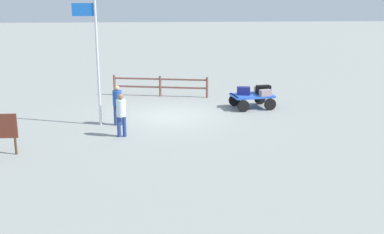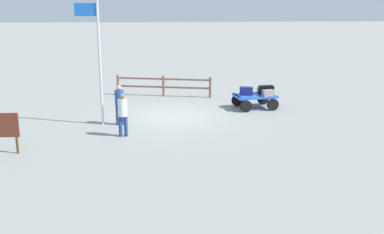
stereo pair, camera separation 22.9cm
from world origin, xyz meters
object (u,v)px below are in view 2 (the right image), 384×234
(luggage_cart, at_px, (254,98))
(suitcase_dark, at_px, (262,89))
(worker_trailing, at_px, (123,112))
(signboard, at_px, (2,128))
(suitcase_navy, at_px, (268,93))
(flagpole, at_px, (97,54))
(worker_lead, at_px, (120,101))
(suitcase_tan, at_px, (266,90))
(suitcase_maroon, at_px, (246,91))

(luggage_cart, height_order, suitcase_dark, suitcase_dark)
(worker_trailing, height_order, signboard, worker_trailing)
(suitcase_navy, distance_m, signboard, 11.41)
(flagpole, bearing_deg, luggage_cart, -160.51)
(suitcase_dark, bearing_deg, flagpole, 21.78)
(luggage_cart, xyz_separation_m, signboard, (9.47, 5.79, 0.44))
(suitcase_dark, height_order, worker_lead, worker_lead)
(suitcase_tan, height_order, suitcase_maroon, suitcase_tan)
(suitcase_dark, relative_size, flagpole, 0.10)
(worker_lead, bearing_deg, suitcase_navy, -161.67)
(suitcase_maroon, distance_m, worker_trailing, 6.59)
(luggage_cart, relative_size, suitcase_navy, 3.62)
(suitcase_maroon, height_order, worker_trailing, worker_trailing)
(suitcase_tan, bearing_deg, worker_lead, 21.69)
(suitcase_tan, xyz_separation_m, worker_trailing, (6.21, 4.16, 0.12))
(luggage_cart, bearing_deg, suitcase_dark, -132.63)
(worker_trailing, bearing_deg, signboard, 24.46)
(suitcase_dark, distance_m, worker_lead, 7.01)
(suitcase_tan, height_order, worker_lead, worker_lead)
(suitcase_navy, relative_size, signboard, 0.40)
(suitcase_navy, relative_size, flagpole, 0.11)
(suitcase_tan, relative_size, worker_trailing, 0.42)
(worker_lead, bearing_deg, suitcase_maroon, -156.47)
(suitcase_tan, bearing_deg, suitcase_dark, -73.76)
(suitcase_dark, xyz_separation_m, suitcase_maroon, (0.85, 0.55, 0.04))
(suitcase_navy, relative_size, suitcase_maroon, 0.90)
(suitcase_dark, height_order, worker_trailing, worker_trailing)
(worker_lead, height_order, worker_trailing, worker_trailing)
(worker_trailing, bearing_deg, suitcase_navy, -149.01)
(suitcase_maroon, xyz_separation_m, worker_trailing, (5.25, 3.98, 0.12))
(suitcase_dark, xyz_separation_m, signboard, (9.91, 6.27, 0.12))
(worker_lead, xyz_separation_m, worker_trailing, (-0.26, 1.58, -0.02))
(suitcase_dark, relative_size, worker_lead, 0.29)
(worker_trailing, relative_size, flagpole, 0.33)
(luggage_cart, relative_size, signboard, 1.46)
(worker_lead, relative_size, worker_trailing, 1.00)
(suitcase_navy, xyz_separation_m, signboard, (10.02, 5.46, 0.12))
(suitcase_tan, relative_size, signboard, 0.49)
(worker_trailing, bearing_deg, suitcase_tan, -146.19)
(luggage_cart, height_order, worker_lead, worker_lead)
(luggage_cart, distance_m, flagpole, 7.52)
(suitcase_navy, xyz_separation_m, suitcase_tan, (-0.00, -0.43, 0.05))
(suitcase_tan, bearing_deg, worker_trailing, 33.81)
(suitcase_tan, bearing_deg, signboard, 30.45)
(worker_lead, bearing_deg, signboard, 43.03)
(worker_lead, bearing_deg, worker_trailing, 99.37)
(suitcase_navy, relative_size, suitcase_tan, 0.82)
(suitcase_dark, distance_m, signboard, 11.73)
(suitcase_navy, bearing_deg, worker_trailing, 30.99)
(suitcase_tan, bearing_deg, suitcase_maroon, 10.29)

